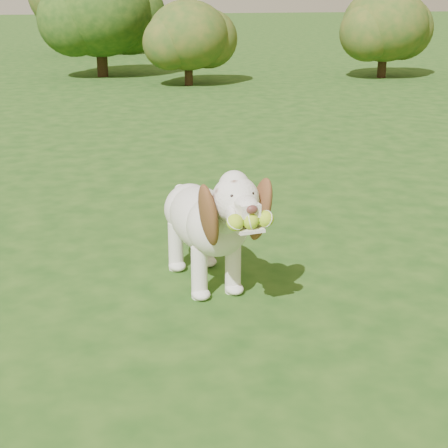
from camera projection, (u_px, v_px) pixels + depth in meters
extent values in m
plane|color=#1A4212|center=(273.00, 246.00, 3.94)|extent=(80.00, 80.00, 0.00)
ellipsoid|color=white|center=(202.00, 219.00, 3.38)|extent=(0.37, 0.60, 0.30)
ellipsoid|color=white|center=(217.00, 225.00, 3.18)|extent=(0.33, 0.33, 0.29)
ellipsoid|color=white|center=(190.00, 209.00, 3.56)|extent=(0.30, 0.30, 0.27)
cylinder|color=white|center=(226.00, 217.00, 3.06)|extent=(0.18, 0.25, 0.23)
sphere|color=white|center=(235.00, 200.00, 2.92)|extent=(0.23, 0.23, 0.21)
sphere|color=white|center=(234.00, 186.00, 2.92)|extent=(0.15, 0.15, 0.13)
cube|color=white|center=(246.00, 208.00, 2.82)|extent=(0.10, 0.13, 0.06)
ellipsoid|color=#592D28|center=(252.00, 210.00, 2.76)|extent=(0.05, 0.04, 0.04)
cube|color=white|center=(247.00, 228.00, 2.84)|extent=(0.13, 0.14, 0.01)
ellipsoid|color=brown|center=(208.00, 215.00, 2.91)|extent=(0.13, 0.21, 0.32)
ellipsoid|color=brown|center=(260.00, 209.00, 2.99)|extent=(0.14, 0.19, 0.32)
cylinder|color=white|center=(183.00, 197.00, 3.66)|extent=(0.07, 0.15, 0.11)
cylinder|color=white|center=(199.00, 273.00, 3.24)|extent=(0.09, 0.09, 0.26)
cylinder|color=white|center=(233.00, 268.00, 3.30)|extent=(0.09, 0.09, 0.26)
cylinder|color=white|center=(176.00, 246.00, 3.58)|extent=(0.09, 0.09, 0.26)
cylinder|color=white|center=(207.00, 242.00, 3.64)|extent=(0.09, 0.09, 0.26)
sphere|color=#ABE326|center=(235.00, 223.00, 2.77)|extent=(0.08, 0.08, 0.07)
sphere|color=#ABE326|center=(250.00, 221.00, 2.79)|extent=(0.08, 0.08, 0.07)
sphere|color=#ABE326|center=(265.00, 219.00, 2.82)|extent=(0.08, 0.08, 0.07)
cylinder|color=#382314|center=(382.00, 63.00, 11.39)|extent=(0.15, 0.15, 0.47)
ellipsoid|color=#193D12|center=(385.00, 24.00, 11.19)|extent=(1.40, 1.40, 1.19)
cylinder|color=#382314|center=(96.00, 36.00, 15.50)|extent=(0.25, 0.25, 0.82)
cylinder|color=#382314|center=(102.00, 59.00, 11.49)|extent=(0.18, 0.18, 0.58)
ellipsoid|color=#193D12|center=(99.00, 11.00, 11.24)|extent=(1.75, 1.75, 1.49)
cylinder|color=#382314|center=(189.00, 72.00, 10.49)|extent=(0.13, 0.13, 0.41)
ellipsoid|color=#193D12|center=(188.00, 35.00, 10.31)|extent=(1.22, 1.22, 1.04)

